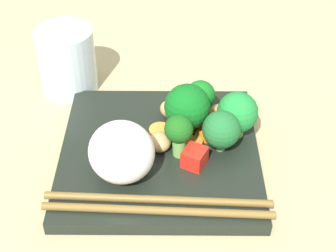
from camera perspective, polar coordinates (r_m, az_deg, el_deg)
ground_plane at (r=63.64cm, az=-0.90°, el=-4.19°), size 110.00×110.00×2.00cm
square_plate at (r=62.41cm, az=-0.92°, el=-3.00°), size 23.22×23.22×1.61cm
rice_mound at (r=56.73cm, az=-5.07°, el=-2.83°), size 9.91×10.04×6.60cm
broccoli_floret_0 at (r=61.77cm, az=2.10°, el=2.02°), size 5.50×5.50×6.68cm
broccoli_floret_1 at (r=59.21cm, az=1.18°, el=-0.61°), size 3.31×3.31×5.26cm
broccoli_floret_2 at (r=60.33cm, az=5.81°, el=-0.33°), size 4.46×4.46×5.26cm
broccoli_floret_3 at (r=62.45cm, az=7.55°, el=1.41°), size 4.92×4.92×5.85cm
broccoli_floret_4 at (r=64.26cm, az=3.52°, el=3.24°), size 3.69×3.69×5.50cm
carrot_slice_0 at (r=63.42cm, az=4.00°, el=-1.02°), size 2.51×2.51×0.49cm
carrot_slice_1 at (r=65.77cm, az=6.93°, el=0.62°), size 3.35×3.35×0.74cm
carrot_slice_2 at (r=63.71cm, az=-0.60°, el=-0.55°), size 3.59×3.59×0.73cm
carrot_slice_3 at (r=62.06cm, az=2.86°, el=-1.88°), size 2.44×2.44×0.76cm
pepper_chunk_0 at (r=59.21cm, az=2.90°, el=-3.43°), size 3.30×3.37×2.16cm
pepper_chunk_1 at (r=64.61cm, az=4.89°, el=0.35°), size 3.74×3.95×1.43cm
chicken_piece_0 at (r=61.33cm, az=-0.55°, el=-1.62°), size 2.77×3.04×2.04cm
chicken_piece_1 at (r=65.83cm, az=0.38°, el=1.83°), size 3.75×3.51×2.25cm
chicken_piece_2 at (r=66.47cm, az=2.02°, el=2.42°), size 3.77×3.40×2.59cm
chicken_piece_4 at (r=66.26cm, az=5.46°, el=1.54°), size 2.27×2.78×1.57cm
chopstick_pair at (r=55.04cm, az=-1.53°, el=-8.58°), size 24.10×3.43×0.85cm
drinking_glass at (r=73.18cm, az=-10.93°, el=7.05°), size 7.84×7.84×9.04cm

